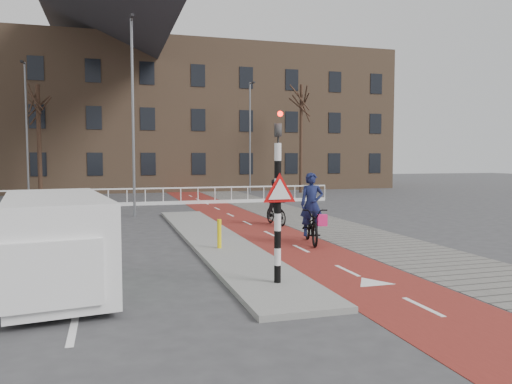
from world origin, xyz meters
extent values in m
plane|color=#38383A|center=(0.00, 0.00, 0.00)|extent=(120.00, 120.00, 0.00)
cube|color=maroon|center=(1.50, 10.00, 0.01)|extent=(2.50, 60.00, 0.01)
cube|color=slate|center=(4.30, 10.00, 0.01)|extent=(3.00, 60.00, 0.01)
cube|color=gray|center=(-0.70, 4.00, 0.06)|extent=(1.80, 16.00, 0.12)
cylinder|color=black|center=(-0.60, -2.00, 1.56)|extent=(0.14, 0.14, 2.88)
imported|color=black|center=(-0.60, -2.00, 3.40)|extent=(0.13, 0.16, 0.80)
cylinder|color=#FF0C05|center=(-0.60, -2.14, 3.58)|extent=(0.11, 0.02, 0.11)
cylinder|color=yellow|center=(-0.93, 2.18, 0.53)|extent=(0.12, 0.12, 0.83)
imported|color=black|center=(2.15, 2.74, 0.58)|extent=(1.23, 2.28, 1.14)
imported|color=#141A42|center=(2.15, 2.74, 1.24)|extent=(0.81, 0.63, 1.98)
cube|color=#F62276|center=(2.27, 2.21, 0.80)|extent=(0.32, 0.25, 0.35)
imported|color=black|center=(2.45, 7.14, 0.52)|extent=(0.71, 1.73, 1.01)
imported|color=black|center=(2.45, 7.14, 1.04)|extent=(0.85, 0.70, 1.58)
cube|color=white|center=(-4.96, -1.06, 1.04)|extent=(2.45, 4.75, 1.81)
cube|color=green|center=(-5.87, -1.06, 0.94)|extent=(0.44, 2.87, 0.55)
cube|color=green|center=(-4.04, -1.06, 0.94)|extent=(0.44, 2.87, 0.55)
cube|color=black|center=(-4.96, -2.97, 1.44)|extent=(1.62, 0.28, 0.90)
cylinder|color=black|center=(-5.50, -2.69, 0.32)|extent=(0.32, 0.66, 0.63)
cylinder|color=black|center=(-3.97, -2.47, 0.32)|extent=(0.32, 0.66, 0.63)
cylinder|color=black|center=(-5.94, 0.36, 0.32)|extent=(0.32, 0.66, 0.63)
cylinder|color=black|center=(-4.42, 0.58, 0.32)|extent=(0.32, 0.66, 0.63)
cube|color=silver|center=(-5.00, 17.00, 0.95)|extent=(28.00, 0.08, 0.08)
cube|color=silver|center=(-5.00, 17.00, 0.10)|extent=(28.00, 0.10, 0.20)
cube|color=#7F6047|center=(-3.00, 32.00, 6.00)|extent=(46.00, 10.00, 12.00)
cylinder|color=#301D15|center=(-8.41, 24.75, 3.77)|extent=(0.29, 0.29, 7.55)
cylinder|color=#301D15|center=(10.17, 24.06, 4.10)|extent=(0.23, 0.23, 8.21)
cylinder|color=slate|center=(-2.84, 11.70, 4.44)|extent=(0.12, 0.12, 8.88)
cylinder|color=slate|center=(-8.74, 21.86, 4.24)|extent=(0.12, 0.12, 8.48)
cylinder|color=slate|center=(6.29, 24.64, 4.15)|extent=(0.12, 0.12, 8.29)
camera|label=1|loc=(-3.90, -11.64, 2.71)|focal=35.00mm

